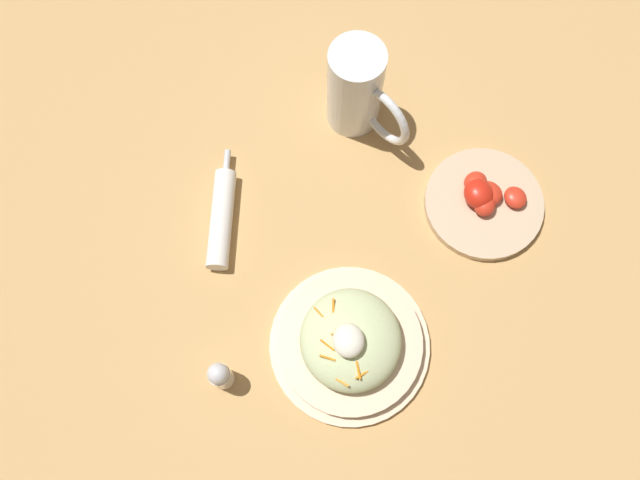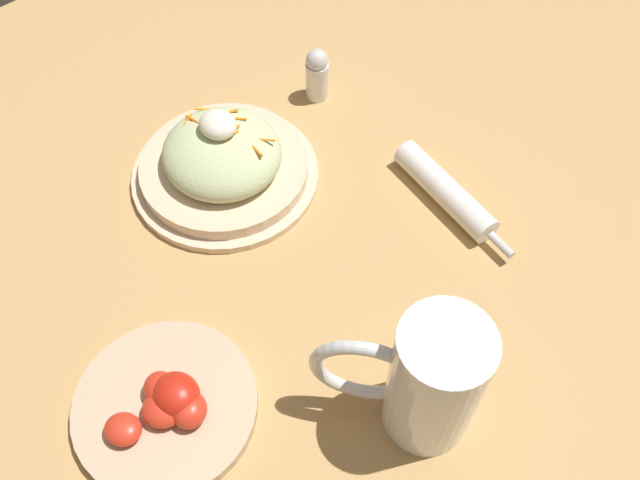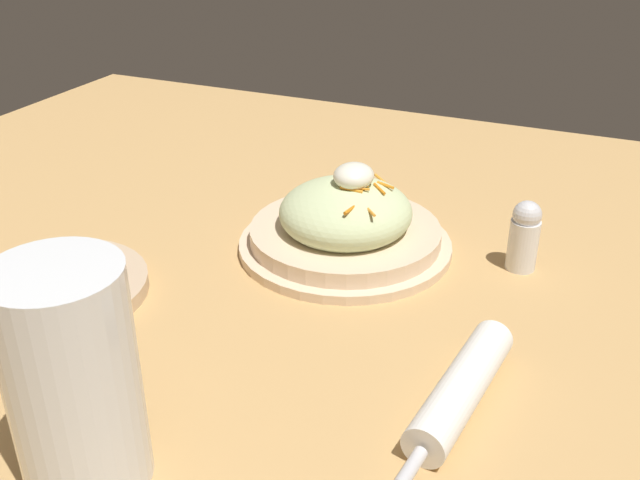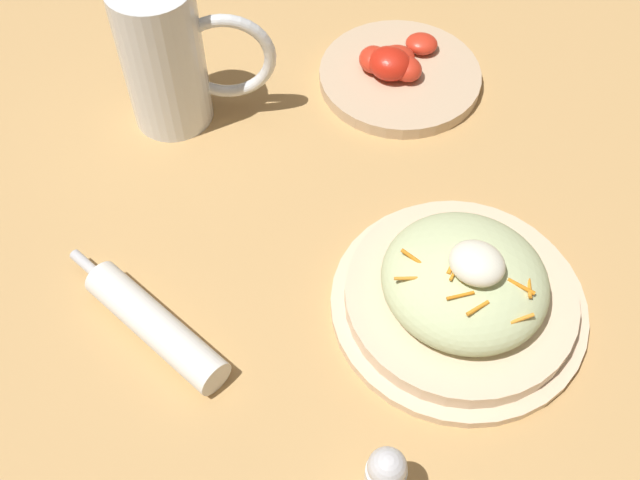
# 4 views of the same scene
# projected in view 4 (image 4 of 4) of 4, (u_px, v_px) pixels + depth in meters

# --- Properties ---
(ground_plane) EXTENTS (1.43, 1.43, 0.00)m
(ground_plane) POSITION_uv_depth(u_px,v_px,m) (280.00, 207.00, 0.77)
(ground_plane) COLOR tan
(salad_plate) EXTENTS (0.24, 0.24, 0.10)m
(salad_plate) POSITION_uv_depth(u_px,v_px,m) (461.00, 292.00, 0.68)
(salad_plate) COLOR beige
(salad_plate) RESTS_ON ground_plane
(beer_mug) EXTENTS (0.14, 0.12, 0.17)m
(beer_mug) POSITION_uv_depth(u_px,v_px,m) (168.00, 61.00, 0.79)
(beer_mug) COLOR white
(beer_mug) RESTS_ON ground_plane
(napkin_roll) EXTENTS (0.19, 0.05, 0.03)m
(napkin_roll) POSITION_uv_depth(u_px,v_px,m) (152.00, 323.00, 0.67)
(napkin_roll) COLOR white
(napkin_roll) RESTS_ON ground_plane
(tomato_plate) EXTENTS (0.19, 0.19, 0.05)m
(tomato_plate) POSITION_uv_depth(u_px,v_px,m) (398.00, 72.00, 0.87)
(tomato_plate) COLOR #D1B28E
(tomato_plate) RESTS_ON ground_plane
(salt_shaker) EXTENTS (0.03, 0.03, 0.08)m
(salt_shaker) POSITION_uv_depth(u_px,v_px,m) (385.00, 478.00, 0.57)
(salt_shaker) COLOR white
(salt_shaker) RESTS_ON ground_plane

